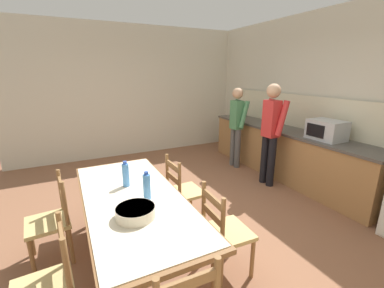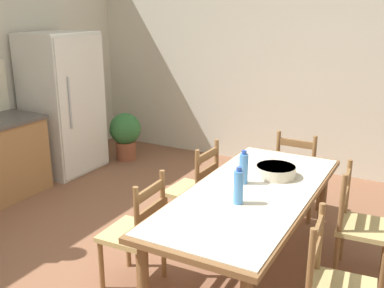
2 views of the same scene
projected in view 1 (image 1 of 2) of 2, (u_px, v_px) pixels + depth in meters
The scene contains 16 objects.
ground_plane at pixel (192, 220), 3.42m from camera, with size 8.32×8.32×0.00m, color brown.
wall_back at pixel (339, 101), 4.16m from camera, with size 6.52×0.12×2.90m, color beige.
wall_left at pixel (129, 92), 5.83m from camera, with size 0.12×5.20×2.90m, color beige.
kitchen_counter at pixel (284, 152), 4.80m from camera, with size 3.60×0.66×0.89m.
counter_splashback at pixel (300, 112), 4.72m from camera, with size 3.56×0.03×0.60m, color beige.
microwave at pixel (327, 130), 3.92m from camera, with size 0.50×0.39×0.30m.
dining_table at pixel (133, 204), 2.45m from camera, with size 2.10×0.89×0.76m.
bottle_near_centre at pixel (126, 175), 2.62m from camera, with size 0.07×0.07×0.27m.
bottle_off_centre at pixel (147, 186), 2.35m from camera, with size 0.07×0.07×0.27m.
serving_bowl at pixel (136, 212), 2.07m from camera, with size 0.32×0.32×0.09m.
chair_side_far_left at pixel (183, 192), 3.24m from camera, with size 0.43×0.42×0.91m.
chair_side_near_left at pixel (52, 221), 2.61m from camera, with size 0.46×0.44×0.91m.
chair_side_near_right at pixel (48, 288), 1.80m from camera, with size 0.45×0.43×0.91m.
chair_side_far_right at pixel (224, 232), 2.43m from camera, with size 0.43×0.42×0.91m.
person_at_sink at pixel (237, 123), 5.14m from camera, with size 0.40×0.28×1.60m.
person_at_counter at pixel (271, 130), 4.27m from camera, with size 0.43×0.30×1.72m.
Camera 1 is at (2.70, -1.34, 1.91)m, focal length 24.00 mm.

